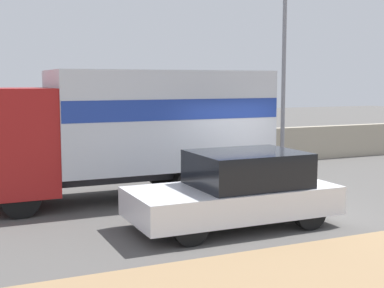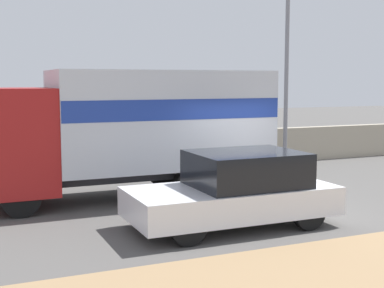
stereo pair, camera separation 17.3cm
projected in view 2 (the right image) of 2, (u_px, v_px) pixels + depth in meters
name	position (u px, v px, depth m)	size (l,w,h in m)	color
ground_plane	(262.00, 214.00, 11.82)	(80.00, 80.00, 0.00)	#514F4C
stone_wall_backdrop	(162.00, 152.00, 17.57)	(60.00, 0.35, 1.23)	#A39984
street_lamp	(287.00, 54.00, 17.80)	(0.56, 0.28, 6.57)	slate
box_truck	(135.00, 124.00, 13.34)	(7.17, 2.38, 3.18)	maroon
car_hatchback	(236.00, 190.00, 10.75)	(4.17, 1.90, 1.51)	silver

